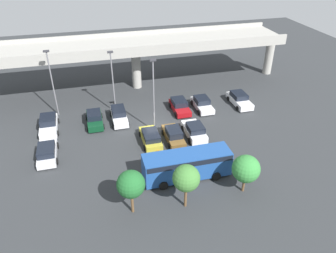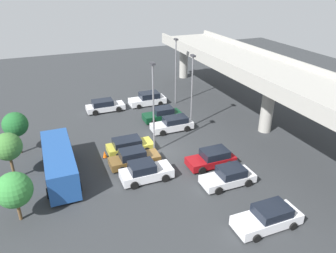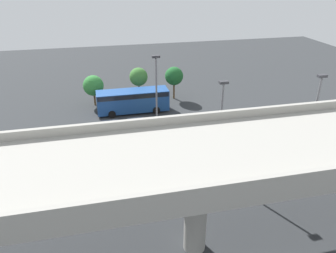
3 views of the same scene
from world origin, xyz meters
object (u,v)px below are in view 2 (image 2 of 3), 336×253
(parked_car_2, at_px, (173,124))
(parked_car_8, at_px, (105,106))
(parked_car_4, at_px, (134,158))
(parked_car_7, at_px, (268,217))
(parked_car_9, at_px, (145,172))
(traffic_cone, at_px, (105,155))
(parked_car_0, at_px, (148,99))
(parked_car_3, at_px, (129,145))
(lamp_post_mid_lot, at_px, (192,86))
(lamp_post_near_aisle, at_px, (153,103))
(tree_front_right, at_px, (14,190))
(parked_car_6, at_px, (229,177))
(tree_front_left, at_px, (15,125))
(parked_car_1, at_px, (162,114))
(tree_front_centre, at_px, (8,147))
(lamp_post_by_overpass, at_px, (176,67))
(parked_car_5, at_px, (212,158))
(shuttle_bus, at_px, (59,161))

(parked_car_2, bearing_deg, parked_car_8, -54.65)
(parked_car_4, relative_size, parked_car_7, 0.95)
(parked_car_9, xyz_separation_m, traffic_cone, (-4.93, -2.48, -0.45))
(parked_car_0, height_order, parked_car_3, parked_car_0)
(parked_car_8, height_order, lamp_post_mid_lot, lamp_post_mid_lot)
(lamp_post_near_aisle, distance_m, tree_front_right, 13.81)
(parked_car_6, relative_size, tree_front_left, 1.06)
(parked_car_2, relative_size, tree_front_left, 1.10)
(parked_car_1, distance_m, parked_car_4, 10.43)
(tree_front_centre, bearing_deg, parked_car_2, 102.52)
(parked_car_2, relative_size, tree_front_right, 1.22)
(tree_front_left, bearing_deg, parked_car_7, 42.53)
(parked_car_0, bearing_deg, parked_car_4, 66.29)
(parked_car_6, bearing_deg, tree_front_right, -6.48)
(tree_front_centre, xyz_separation_m, traffic_cone, (-0.55, 7.99, -2.81))
(parked_car_6, height_order, lamp_post_by_overpass, lamp_post_by_overpass)
(parked_car_4, relative_size, parked_car_8, 0.97)
(parked_car_7, bearing_deg, parked_car_4, -60.30)
(parked_car_7, height_order, traffic_cone, parked_car_7)
(parked_car_7, distance_m, tree_front_right, 17.80)
(lamp_post_mid_lot, bearing_deg, lamp_post_near_aisle, -56.29)
(parked_car_1, xyz_separation_m, parked_car_9, (11.06, -5.85, 0.04))
(parked_car_4, bearing_deg, parked_car_1, 54.31)
(parked_car_0, xyz_separation_m, tree_front_left, (7.54, -15.84, 2.31))
(parked_car_8, bearing_deg, tree_front_right, -119.29)
(lamp_post_mid_lot, distance_m, lamp_post_by_overpass, 7.43)
(parked_car_2, xyz_separation_m, tree_front_centre, (3.64, -16.41, 2.39))
(parked_car_8, height_order, parked_car_9, parked_car_9)
(lamp_post_near_aisle, height_order, traffic_cone, lamp_post_near_aisle)
(parked_car_0, relative_size, parked_car_8, 1.00)
(parked_car_8, relative_size, tree_front_left, 1.12)
(parked_car_2, relative_size, lamp_post_by_overpass, 0.54)
(parked_car_5, bearing_deg, lamp_post_mid_lot, -102.50)
(lamp_post_by_overpass, bearing_deg, parked_car_6, -9.58)
(tree_front_centre, bearing_deg, parked_car_8, 138.97)
(parked_car_3, relative_size, parked_car_6, 1.00)
(parked_car_4, relative_size, traffic_cone, 6.63)
(tree_front_centre, bearing_deg, parked_car_7, 51.96)
(parked_car_5, height_order, traffic_cone, parked_car_5)
(parked_car_3, xyz_separation_m, lamp_post_near_aisle, (0.96, 2.30, 4.52))
(lamp_post_near_aisle, bearing_deg, parked_car_1, 152.82)
(parked_car_1, bearing_deg, shuttle_bus, 32.50)
(parked_car_4, xyz_separation_m, traffic_cone, (-2.34, -2.24, -0.40))
(parked_car_0, distance_m, parked_car_4, 15.19)
(parked_car_4, distance_m, tree_front_left, 11.87)
(tree_front_centre, bearing_deg, parked_car_9, 67.30)
(lamp_post_near_aisle, distance_m, tree_front_left, 13.36)
(tree_front_left, bearing_deg, lamp_post_by_overpass, 108.67)
(parked_car_8, xyz_separation_m, lamp_post_near_aisle, (12.16, 2.36, 4.49))
(parked_car_0, xyz_separation_m, parked_car_8, (0.09, -5.88, -0.05))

